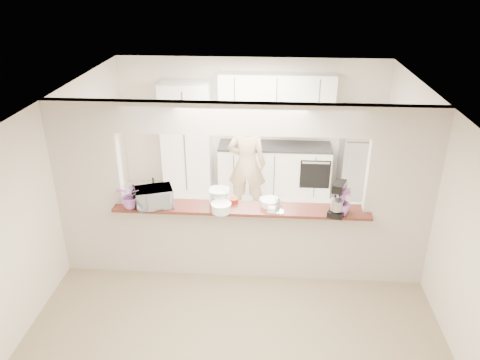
# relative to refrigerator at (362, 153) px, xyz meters

# --- Properties ---
(floor) EXTENTS (6.00, 6.00, 0.00)m
(floor) POSITION_rel_refrigerator_xyz_m (-2.05, -2.65, -0.85)
(floor) COLOR gray
(floor) RESTS_ON ground
(tile_overlay) EXTENTS (5.00, 2.90, 0.01)m
(tile_overlay) POSITION_rel_refrigerator_xyz_m (-2.05, -1.10, -0.84)
(tile_overlay) COLOR beige
(tile_overlay) RESTS_ON floor
(partition) EXTENTS (5.00, 0.15, 2.50)m
(partition) POSITION_rel_refrigerator_xyz_m (-2.05, -2.65, 0.63)
(partition) COLOR beige
(partition) RESTS_ON floor
(bar_counter) EXTENTS (3.40, 0.38, 1.09)m
(bar_counter) POSITION_rel_refrigerator_xyz_m (-2.05, -2.65, -0.27)
(bar_counter) COLOR beige
(bar_counter) RESTS_ON floor
(kitchen_cabinets) EXTENTS (3.15, 0.62, 2.25)m
(kitchen_cabinets) POSITION_rel_refrigerator_xyz_m (-2.24, 0.07, 0.12)
(kitchen_cabinets) COLOR white
(kitchen_cabinets) RESTS_ON floor
(refrigerator) EXTENTS (0.75, 0.70, 1.70)m
(refrigerator) POSITION_rel_refrigerator_xyz_m (0.00, 0.00, 0.00)
(refrigerator) COLOR #ACACB1
(refrigerator) RESTS_ON floor
(flower_left) EXTENTS (0.39, 0.36, 0.37)m
(flower_left) POSITION_rel_refrigerator_xyz_m (-3.50, -2.80, 0.42)
(flower_left) COLOR #E97BD2
(flower_left) RESTS_ON bar_counter
(wine_bottle_a) EXTENTS (0.07, 0.07, 0.33)m
(wine_bottle_a) POSITION_rel_refrigerator_xyz_m (-3.45, -2.80, 0.37)
(wine_bottle_a) COLOR black
(wine_bottle_a) RESTS_ON bar_counter
(wine_bottle_b) EXTENTS (0.07, 0.07, 0.34)m
(wine_bottle_b) POSITION_rel_refrigerator_xyz_m (-3.24, -2.58, 0.37)
(wine_bottle_b) COLOR black
(wine_bottle_b) RESTS_ON bar_counter
(toaster_oven) EXTENTS (0.56, 0.47, 0.26)m
(toaster_oven) POSITION_rel_refrigerator_xyz_m (-3.20, -2.75, 0.37)
(toaster_oven) COLOR #BCBCC1
(toaster_oven) RESTS_ON bar_counter
(serving_bowls) EXTENTS (0.28, 0.28, 0.20)m
(serving_bowls) POSITION_rel_refrigerator_xyz_m (-2.35, -2.60, 0.34)
(serving_bowls) COLOR white
(serving_bowls) RESTS_ON bar_counter
(plate_stack_a) EXTENTS (0.27, 0.27, 0.12)m
(plate_stack_a) POSITION_rel_refrigerator_xyz_m (-2.30, -2.84, 0.30)
(plate_stack_a) COLOR white
(plate_stack_a) RESTS_ON bar_counter
(plate_stack_b) EXTENTS (0.26, 0.26, 0.09)m
(plate_stack_b) POSITION_rel_refrigerator_xyz_m (-1.67, -2.62, 0.29)
(plate_stack_b) COLOR white
(plate_stack_b) RESTS_ON bar_counter
(red_bowl) EXTENTS (0.14, 0.14, 0.06)m
(red_bowl) POSITION_rel_refrigerator_xyz_m (-2.17, -2.57, 0.27)
(red_bowl) COLOR maroon
(red_bowl) RESTS_ON bar_counter
(tan_bowl) EXTENTS (0.16, 0.16, 0.08)m
(tan_bowl) POSITION_rel_refrigerator_xyz_m (-1.65, -2.57, 0.28)
(tan_bowl) COLOR tan
(tan_bowl) RESTS_ON bar_counter
(utensil_caddy) EXTENTS (0.22, 0.14, 0.21)m
(utensil_caddy) POSITION_rel_refrigerator_xyz_m (-1.60, -2.80, 0.33)
(utensil_caddy) COLOR silver
(utensil_caddy) RESTS_ON bar_counter
(stand_mixer) EXTENTS (0.29, 0.35, 0.45)m
(stand_mixer) POSITION_rel_refrigerator_xyz_m (-0.79, -2.79, 0.44)
(stand_mixer) COLOR black
(stand_mixer) RESTS_ON bar_counter
(flower_right) EXTENTS (0.22, 0.22, 0.39)m
(flower_right) POSITION_rel_refrigerator_xyz_m (-0.75, -2.80, 0.43)
(flower_right) COLOR #D975DA
(flower_right) RESTS_ON bar_counter
(person) EXTENTS (0.68, 0.46, 1.80)m
(person) POSITION_rel_refrigerator_xyz_m (-2.08, -0.82, 0.05)
(person) COLOR #D1AE88
(person) RESTS_ON floor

